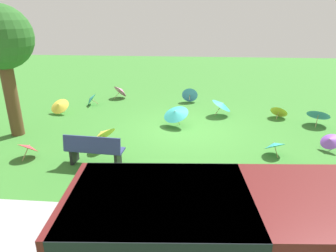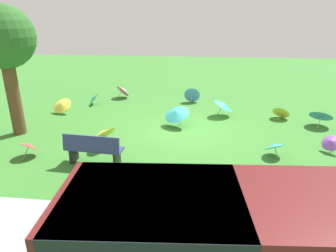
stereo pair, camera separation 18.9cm
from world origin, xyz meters
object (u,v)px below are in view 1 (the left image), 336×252
(parasol_yellow_0, at_px, (279,111))
(parasol_teal_1, at_px, (274,145))
(parasol_purple_0, at_px, (330,140))
(parasol_pink_0, at_px, (121,90))
(parasol_teal_2, at_px, (176,113))
(shade_tree, at_px, (1,41))
(parasol_teal_0, at_px, (222,104))
(van_dark, at_px, (211,231))
(parasol_yellow_2, at_px, (102,134))
(parasol_blue_2, at_px, (190,94))
(parasol_red_1, at_px, (29,147))
(parasol_teal_3, at_px, (91,99))
(parasol_yellow_1, at_px, (59,105))
(park_bench, at_px, (94,150))
(parasol_blue_4, at_px, (319,114))

(parasol_yellow_0, xyz_separation_m, parasol_teal_1, (1.04, 3.51, 0.05))
(parasol_teal_1, xyz_separation_m, parasol_purple_0, (-1.75, -0.44, 0.01))
(parasol_pink_0, bearing_deg, parasol_teal_2, 127.78)
(parasol_pink_0, bearing_deg, shade_tree, 64.10)
(parasol_teal_0, xyz_separation_m, parasol_purple_0, (-2.99, 3.14, -0.14))
(van_dark, xyz_separation_m, shade_tree, (6.38, -5.52, 2.24))
(parasol_purple_0, bearing_deg, parasol_teal_0, -46.45)
(parasol_teal_1, xyz_separation_m, parasol_yellow_2, (5.18, -0.04, 0.14))
(parasol_yellow_0, relative_size, parasol_blue_2, 1.13)
(parasol_yellow_0, height_order, parasol_red_1, parasol_yellow_0)
(shade_tree, bearing_deg, parasol_teal_3, -110.07)
(parasol_blue_2, bearing_deg, parasol_yellow_1, 23.62)
(parasol_purple_0, bearing_deg, parasol_blue_2, -49.67)
(shade_tree, xyz_separation_m, parasol_teal_1, (-8.46, 0.89, -2.82))
(parasol_purple_0, relative_size, parasol_teal_2, 0.61)
(park_bench, xyz_separation_m, parasol_pink_0, (0.94, -7.04, -0.08))
(parasol_blue_2, bearing_deg, van_dark, 92.84)
(parasol_yellow_0, bearing_deg, parasol_yellow_1, 1.97)
(park_bench, xyz_separation_m, parasol_yellow_0, (-6.10, -4.60, -0.18))
(shade_tree, xyz_separation_m, parasol_yellow_0, (-9.50, -2.62, -2.86))
(parasol_yellow_0, distance_m, parasol_teal_0, 2.28)
(parasol_yellow_0, bearing_deg, parasol_yellow_2, 29.14)
(park_bench, distance_m, parasol_teal_1, 5.19)
(parasol_yellow_2, relative_size, parasol_teal_2, 0.83)
(park_bench, relative_size, parasol_teal_0, 1.87)
(van_dark, bearing_deg, parasol_teal_0, -95.89)
(parasol_yellow_2, bearing_deg, shade_tree, -14.45)
(van_dark, bearing_deg, parasol_teal_2, -81.86)
(parasol_yellow_0, relative_size, parasol_red_1, 1.12)
(parasol_yellow_0, bearing_deg, parasol_red_1, 27.90)
(park_bench, bearing_deg, parasol_pink_0, -82.40)
(parasol_blue_2, bearing_deg, parasol_teal_3, 11.75)
(parasol_teal_0, bearing_deg, parasol_pink_0, -26.42)
(van_dark, height_order, parasol_teal_0, van_dark)
(parasol_teal_1, distance_m, parasol_pink_0, 8.46)
(parasol_yellow_1, relative_size, parasol_teal_3, 1.29)
(parasol_yellow_1, distance_m, parasol_yellow_2, 4.21)
(parasol_teal_0, xyz_separation_m, parasol_blue_4, (-3.50, 0.80, -0.03))
(parasol_yellow_2, distance_m, parasol_pink_0, 5.97)
(parasol_teal_0, relative_size, parasol_teal_2, 0.69)
(parasol_teal_2, bearing_deg, parasol_red_1, 35.94)
(parasol_purple_0, xyz_separation_m, parasol_teal_3, (8.86, -4.17, -0.05))
(parasol_blue_2, relative_size, parasol_teal_2, 0.59)
(parasol_blue_2, height_order, parasol_teal_1, parasol_blue_2)
(van_dark, bearing_deg, parasol_blue_4, -120.43)
(parasol_yellow_2, height_order, parasol_blue_4, parasol_yellow_2)
(parasol_yellow_2, height_order, parasol_red_1, parasol_yellow_2)
(parasol_yellow_1, distance_m, parasol_pink_0, 3.38)
(parasol_purple_0, xyz_separation_m, parasol_teal_2, (4.80, -1.70, 0.19))
(parasol_red_1, bearing_deg, parasol_blue_2, -125.44)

